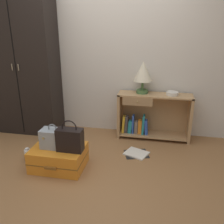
% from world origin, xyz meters
% --- Properties ---
extents(ground_plane, '(9.00, 9.00, 0.00)m').
position_xyz_m(ground_plane, '(0.00, 0.00, 0.00)').
color(ground_plane, olive).
extents(back_wall, '(6.40, 0.10, 2.60)m').
position_xyz_m(back_wall, '(0.00, 1.50, 1.30)').
color(back_wall, beige).
rests_on(back_wall, ground_plane).
extents(wardrobe, '(1.00, 0.47, 2.14)m').
position_xyz_m(wardrobe, '(-1.26, 1.20, 1.07)').
color(wardrobe, black).
rests_on(wardrobe, ground_plane).
extents(bookshelf, '(1.08, 0.32, 0.69)m').
position_xyz_m(bookshelf, '(0.68, 1.28, 0.34)').
color(bookshelf, tan).
rests_on(bookshelf, ground_plane).
extents(table_lamp, '(0.27, 0.27, 0.46)m').
position_xyz_m(table_lamp, '(0.54, 1.30, 0.99)').
color(table_lamp, '#4C7542').
rests_on(table_lamp, bookshelf).
extents(bowl, '(0.17, 0.17, 0.05)m').
position_xyz_m(bowl, '(0.97, 1.28, 0.72)').
color(bowl, silver).
rests_on(bowl, bookshelf).
extents(suitcase_large, '(0.63, 0.49, 0.26)m').
position_xyz_m(suitcase_large, '(-0.36, 0.22, 0.13)').
color(suitcase_large, orange).
rests_on(suitcase_large, ground_plane).
extents(train_case, '(0.28, 0.19, 0.30)m').
position_xyz_m(train_case, '(-0.41, 0.23, 0.38)').
color(train_case, '#8E99A3').
rests_on(train_case, suitcase_large).
extents(handbag, '(0.30, 0.15, 0.38)m').
position_xyz_m(handbag, '(-0.19, 0.19, 0.40)').
color(handbag, black).
rests_on(handbag, suitcase_large).
extents(bottle, '(0.08, 0.08, 0.18)m').
position_xyz_m(bottle, '(-0.81, 0.27, 0.08)').
color(bottle, white).
rests_on(bottle, ground_plane).
extents(open_book_on_floor, '(0.37, 0.34, 0.02)m').
position_xyz_m(open_book_on_floor, '(0.54, 0.71, 0.01)').
color(open_book_on_floor, white).
rests_on(open_book_on_floor, ground_plane).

